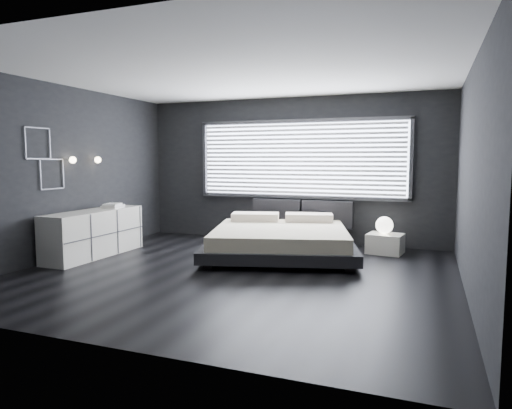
% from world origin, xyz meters
% --- Properties ---
extents(room, '(6.04, 6.00, 2.80)m').
position_xyz_m(room, '(0.00, 0.00, 1.40)').
color(room, black).
rests_on(room, ground).
extents(window, '(4.14, 0.09, 1.52)m').
position_xyz_m(window, '(0.20, 2.70, 1.61)').
color(window, white).
rests_on(window, ground).
extents(headboard, '(1.96, 0.16, 0.52)m').
position_xyz_m(headboard, '(0.26, 2.64, 0.57)').
color(headboard, black).
rests_on(headboard, ground).
extents(sconce_near, '(0.18, 0.11, 0.11)m').
position_xyz_m(sconce_near, '(-2.88, 0.05, 1.60)').
color(sconce_near, silver).
rests_on(sconce_near, ground).
extents(sconce_far, '(0.18, 0.11, 0.11)m').
position_xyz_m(sconce_far, '(-2.88, 0.65, 1.60)').
color(sconce_far, silver).
rests_on(sconce_far, ground).
extents(wall_art_upper, '(0.01, 0.48, 0.48)m').
position_xyz_m(wall_art_upper, '(-2.98, -0.55, 1.85)').
color(wall_art_upper, '#47474C').
rests_on(wall_art_upper, ground).
extents(wall_art_lower, '(0.01, 0.48, 0.48)m').
position_xyz_m(wall_art_lower, '(-2.98, -0.30, 1.38)').
color(wall_art_lower, '#47474C').
rests_on(wall_art_lower, ground).
extents(bed, '(2.93, 2.85, 0.62)m').
position_xyz_m(bed, '(0.25, 1.33, 0.29)').
color(bed, black).
rests_on(bed, ground).
extents(nightstand, '(0.64, 0.56, 0.34)m').
position_xyz_m(nightstand, '(1.88, 2.16, 0.17)').
color(nightstand, white).
rests_on(nightstand, ground).
extents(orb_lamp, '(0.29, 0.29, 0.29)m').
position_xyz_m(orb_lamp, '(1.85, 2.19, 0.48)').
color(orb_lamp, white).
rests_on(orb_lamp, nightstand).
extents(dresser, '(0.57, 1.92, 0.77)m').
position_xyz_m(dresser, '(-2.65, 0.22, 0.38)').
color(dresser, white).
rests_on(dresser, ground).
extents(book_stack, '(0.33, 0.40, 0.07)m').
position_xyz_m(book_stack, '(-2.64, 0.70, 0.80)').
color(book_stack, silver).
rests_on(book_stack, dresser).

